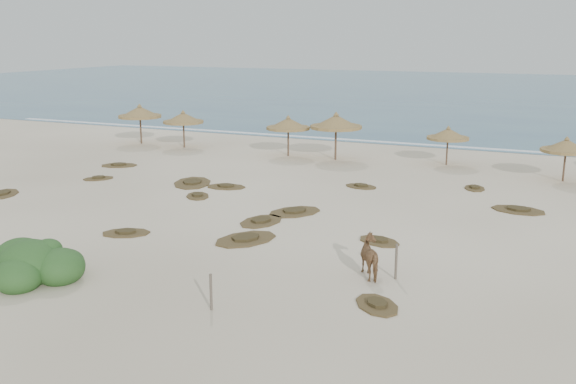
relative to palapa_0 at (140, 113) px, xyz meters
The scene contains 28 objects.
ground 24.55m from the palapa_0, 48.54° to the right, with size 160.00×160.00×0.00m, color #F7E6CB.
ocean 58.99m from the palapa_0, 74.07° to the left, with size 200.00×100.00×0.01m, color #29567C.
foam_line 18.06m from the palapa_0, 25.40° to the left, with size 70.00×0.60×0.01m, color white.
palapa_0 is the anchor object (origin of this frame).
palapa_1 3.88m from the palapa_0, ahead, with size 2.87×2.87×2.68m.
palapa_2 11.97m from the palapa_0, ahead, with size 3.30×3.30×2.71m.
palapa_3 15.30m from the palapa_0, ahead, with size 3.50×3.50×3.09m.
palapa_4 22.17m from the palapa_0, ahead, with size 3.24×3.24×2.43m.
palapa_5 28.86m from the palapa_0, ahead, with size 3.07×3.07×2.49m.
horse 30.32m from the palapa_0, 39.76° to the right, with size 0.72×1.59×1.34m, color olive.
fence_post_near 30.96m from the palapa_0, 50.32° to the right, with size 0.08×0.08×1.11m, color #65594C.
fence_post_far 30.86m from the palapa_0, 38.74° to the right, with size 0.09×0.09×1.20m, color #65594C.
bush 27.44m from the palapa_0, 61.25° to the right, with size 3.43×3.02×1.54m.
scrub_0 16.32m from the palapa_0, 78.88° to the right, with size 2.33×2.65×0.16m.
scrub_1 14.64m from the palapa_0, 43.33° to the right, with size 3.05×3.58×0.16m.
scrub_2 17.55m from the palapa_0, 45.03° to the right, with size 1.89×2.04×0.16m.
scrub_3 22.27m from the palapa_0, 36.33° to the right, with size 2.81×3.07×0.16m.
scrub_4 27.53m from the palapa_0, 34.97° to the right, with size 2.12×1.84×0.16m.
scrub_5 28.54m from the palapa_0, 18.00° to the right, with size 2.60×1.87×0.16m.
scrub_6 8.75m from the palapa_0, 63.14° to the right, with size 2.60×2.20×0.16m.
scrub_7 20.50m from the palapa_0, 20.38° to the right, with size 1.95×1.49×0.16m.
scrub_8 12.37m from the palapa_0, 65.06° to the right, with size 1.91×1.97×0.16m.
scrub_9 24.99m from the palapa_0, 44.83° to the right, with size 2.75×3.18×0.16m.
scrub_10 25.27m from the palapa_0, 11.78° to the right, with size 1.35×1.77×0.16m.
scrub_11 22.85m from the palapa_0, 55.53° to the right, with size 2.30×1.99×0.16m.
scrub_12 32.43m from the palapa_0, 41.93° to the right, with size 2.00×2.08×0.16m.
scrub_13 16.25m from the palapa_0, 38.35° to the right, with size 2.29×1.70×0.16m.
scrub_14 22.94m from the palapa_0, 41.37° to the right, with size 1.88×2.53×0.16m.
Camera 1 is at (12.45, -20.41, 7.72)m, focal length 40.00 mm.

